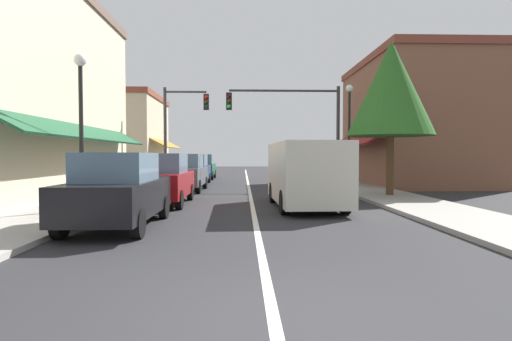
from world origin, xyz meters
name	(u,v)px	position (x,y,z in m)	size (l,w,h in m)	color
ground_plane	(249,187)	(0.00, 18.00, 0.00)	(80.00, 80.00, 0.00)	#28282B
sidewalk_left	(146,186)	(-5.50, 18.00, 0.06)	(2.60, 56.00, 0.12)	#A39E99
sidewalk_right	(350,186)	(5.50, 18.00, 0.06)	(2.60, 56.00, 0.12)	gray
lane_center_stripe	(249,187)	(0.00, 18.00, 0.00)	(0.14, 52.00, 0.01)	silver
storefront_left_block	(7,89)	(-9.31, 12.00, 4.25)	(6.33, 14.20, 8.50)	beige
storefront_right_block	(412,122)	(9.72, 20.00, 3.66)	(7.16, 10.20, 7.32)	brown
storefront_far_left	(127,136)	(-9.24, 28.00, 3.17)	(6.22, 8.20, 6.33)	#BCAD8E
parked_car_nearest_left	(118,191)	(-3.26, 5.71, 0.88)	(1.80, 4.11, 1.77)	black
parked_car_second_left	(162,179)	(-3.11, 10.20, 0.88)	(1.79, 4.10, 1.77)	maroon
parked_car_third_left	(185,173)	(-3.07, 15.58, 0.88)	(1.85, 4.14, 1.77)	#4C5156
parked_car_far_left	(193,169)	(-3.23, 20.04, 0.88)	(1.81, 4.11, 1.77)	navy
parked_car_distant_left	(202,167)	(-3.23, 25.44, 0.88)	(1.79, 4.10, 1.77)	#0F4C33
van_in_lane	(305,173)	(1.71, 9.25, 1.15)	(2.12, 5.23, 2.12)	beige
traffic_signal_mast_arm	(297,117)	(2.60, 17.82, 3.76)	(6.08, 0.50, 5.40)	#333333
traffic_signal_left_corner	(179,121)	(-3.97, 19.80, 3.66)	(2.63, 0.50, 5.61)	#333333
street_lamp_left_near	(81,106)	(-4.97, 7.94, 3.13)	(0.36, 0.36, 4.62)	black
street_lamp_right_mid	(349,120)	(4.87, 15.84, 3.42)	(0.36, 0.36, 5.13)	black
tree_right_near	(391,89)	(5.59, 12.21, 4.36)	(3.44, 3.44, 6.27)	#4C331E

